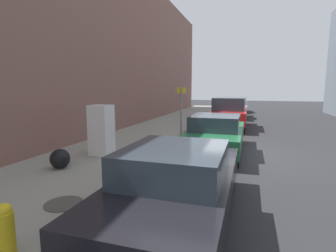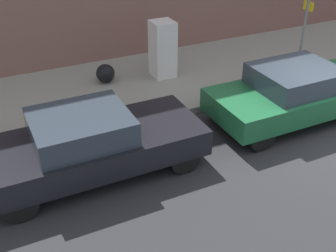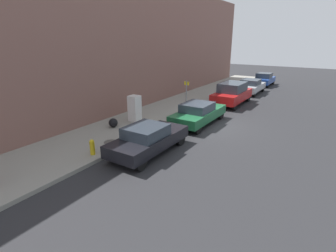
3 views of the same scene
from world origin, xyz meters
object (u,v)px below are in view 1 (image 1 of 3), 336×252
Objects in this scene: street_sign_post at (181,109)px; parked_hatchback_blue at (238,104)px; parked_sedan_green at (216,133)px; parked_suv_red at (229,112)px; fire_hydrant at (5,229)px; trash_bag at (60,159)px; discarded_refrigerator at (102,130)px; parked_sedan_dark at (177,183)px; parked_sedan_silver at (234,109)px.

street_sign_post reaches higher than parked_hatchback_blue.
parked_suv_red is at bearing 90.00° from parked_sedan_green.
fire_hydrant is 1.36× the size of trash_bag.
trash_bag is 0.14× the size of parked_hatchback_blue.
discarded_refrigerator reaches higher than trash_bag.
parked_suv_red is (3.40, 8.12, -0.06)m from discarded_refrigerator.
trash_bag is at bearing -100.26° from parked_hatchback_blue.
parked_hatchback_blue is at bearing 83.75° from street_sign_post.
parked_sedan_dark is at bearing -42.86° from discarded_refrigerator.
parked_suv_red reaches higher than parked_hatchback_blue.
street_sign_post is 0.58× the size of parked_hatchback_blue.
fire_hydrant is 7.22m from parked_sedan_green.
discarded_refrigerator is 8.80m from parked_suv_red.
parked_sedan_silver is at bearing 90.00° from parked_sedan_dark.
fire_hydrant is at bearing -71.80° from discarded_refrigerator.
parked_suv_red is at bearing 82.27° from fire_hydrant.
discarded_refrigerator is 0.42× the size of parked_hatchback_blue.
parked_sedan_silver reaches higher than parked_sedan_dark.
street_sign_post is 0.49× the size of parked_sedan_green.
parked_hatchback_blue is at bearing 79.74° from trash_bag.
parked_sedan_dark is at bearing -90.00° from parked_sedan_green.
parked_sedan_dark reaches higher than trash_bag.
parked_sedan_dark is at bearing -75.93° from street_sign_post.
parked_hatchback_blue is at bearing 85.71° from fire_hydrant.
fire_hydrant is (-0.11, -8.44, -0.90)m from street_sign_post.
street_sign_post is 4.95m from parked_suv_red.
trash_bag is 0.12× the size of parked_sedan_dark.
parked_sedan_green is at bearing 45.14° from trash_bag.
discarded_refrigerator is at bearing -112.75° from parked_suv_red.
parked_sedan_dark is 5.20m from parked_sedan_green.
fire_hydrant is 3.81m from trash_bag.
parked_sedan_dark is 1.14× the size of parked_hatchback_blue.
parked_sedan_silver reaches higher than fire_hydrant.
parked_sedan_silver is at bearing 75.79° from discarded_refrigerator.
parked_hatchback_blue is (1.66, 15.20, -0.71)m from street_sign_post.
street_sign_post is 5.61m from trash_bag.
fire_hydrant is at bearing -97.73° from parked_suv_red.
street_sign_post is at bearing 89.25° from fire_hydrant.
parked_sedan_dark is (3.40, -3.16, -0.27)m from discarded_refrigerator.
parked_suv_red is at bearing -90.00° from parked_sedan_silver.
parked_hatchback_blue reaches higher than trash_bag.
parked_sedan_dark is 16.60m from parked_sedan_silver.
street_sign_post is 4.24× the size of trash_bag.
parked_sedan_green is at bearing 75.78° from fire_hydrant.
parked_suv_red is (-0.00, 11.28, 0.21)m from parked_sedan_dark.
parked_sedan_dark is 1.01× the size of parked_sedan_silver.
trash_bag is at bearing -134.86° from parked_sedan_green.
discarded_refrigerator is 13.87m from parked_sedan_silver.
parked_sedan_green is at bearing -40.83° from street_sign_post.
parked_hatchback_blue is (0.00, 16.64, 0.02)m from parked_sedan_green.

